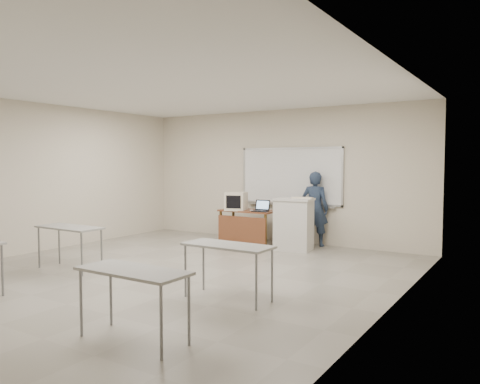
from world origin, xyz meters
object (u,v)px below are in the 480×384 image
Objects in this scene: whiteboard at (291,177)px; keyboard at (302,198)px; mouse at (252,210)px; instructor_desk at (246,221)px; laptop at (261,209)px; podium at (294,224)px; crt_monitor at (236,201)px; presenter at (315,209)px.

whiteboard reaches higher than keyboard.
mouse is (-0.50, -0.87, -0.71)m from whiteboard.
instructor_desk is 2.94× the size of keyboard.
instructor_desk is at bearing -132.03° from whiteboard.
whiteboard is 1.08m from laptop.
podium is at bearing 15.14° from mouse.
whiteboard is 1.35m from crt_monitor.
crt_monitor reaches higher than mouse.
keyboard is at bearing 83.51° from presenter.
crt_monitor is 0.49m from mouse.
presenter reaches higher than crt_monitor.
keyboard reaches higher than mouse.
presenter is (0.17, 0.70, 0.27)m from podium.
instructor_desk is 1.20m from podium.
instructor_desk is 3.87× the size of laptop.
podium is 12.07× the size of mouse.
presenter is at bearing 83.23° from keyboard.
laptop reaches higher than instructor_desk.
whiteboard is at bearing 124.81° from keyboard.
presenter is at bearing 4.64° from crt_monitor.
whiteboard is 0.96m from presenter.
mouse is (0.20, -0.09, 0.25)m from instructor_desk.
crt_monitor is (-0.25, -0.02, 0.43)m from instructor_desk.
podium is 0.66× the size of presenter.
presenter is (0.02, 0.62, -0.27)m from keyboard.
presenter reaches higher than keyboard.
instructor_desk is 1.53m from presenter.
keyboard is (0.95, 0.02, 0.27)m from laptop.
crt_monitor is 1.61m from keyboard.
whiteboard reaches higher than mouse.
crt_monitor is 1.46× the size of laptop.
instructor_desk is 14.35× the size of mouse.
presenter reaches higher than laptop.
laptop reaches higher than mouse.
whiteboard is 1.95× the size of instructor_desk.
crt_monitor is 0.66m from laptop.
crt_monitor is 1.11× the size of keyboard.
podium is 0.85m from laptop.
instructor_desk is 1.19× the size of podium.
presenter reaches higher than instructor_desk.
keyboard reaches higher than instructor_desk.
podium is (1.20, -0.08, 0.02)m from instructor_desk.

